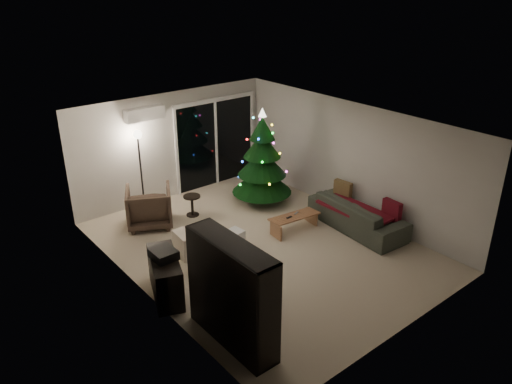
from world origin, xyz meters
The scene contains 18 objects.
room centered at (0.46, 1.49, 1.02)m, with size 6.50×7.51×2.60m.
bookshelf centered at (-2.25, -1.79, 0.81)m, with size 0.41×1.63×1.63m, color black, non-canonical shape.
media_cabinet centered at (-2.25, -0.21, 0.36)m, with size 0.43×1.15×0.72m, color black.
stereo centered at (-2.25, -0.21, 0.79)m, with size 0.36×0.43×0.15m, color black.
armchair centered at (-1.24, 2.22, 0.43)m, with size 0.91×0.94×0.85m, color #413429.
ottoman centered at (-1.21, 0.65, 0.24)m, with size 0.53×0.53×0.48m, color silver.
cardboard_box_a centered at (-1.44, 0.04, 0.14)m, with size 0.39×0.29×0.28m, color white.
cardboard_box_b centered at (-0.38, 0.43, 0.14)m, with size 0.41×0.31×0.29m, color white.
side_table centered at (-0.30, 2.04, 0.24)m, with size 0.38×0.38×0.47m, color black.
floor_lamp centered at (-0.99, 2.97, 0.90)m, with size 0.29×0.29×1.81m, color black.
sofa centered at (2.05, -0.66, 0.32)m, with size 2.19×0.86×0.64m, color #252624.
sofa_throw centered at (1.95, -0.66, 0.46)m, with size 0.68×1.58×0.05m, color #59101D.
cushion_a centered at (2.30, -0.01, 0.58)m, with size 0.13×0.42×0.42m, color olive.
cushion_b centered at (2.30, -1.31, 0.58)m, with size 0.13×0.42×0.42m, color #59101D.
coffee_table centered at (0.97, 0.10, 0.17)m, with size 1.07×0.38×0.34m, color #966C4C, non-canonical shape.
remote_a centered at (0.82, 0.10, 0.35)m, with size 0.13×0.04×0.02m, color black.
remote_b centered at (1.07, 0.15, 0.35)m, with size 0.13×0.04×0.02m, color slate.
christmas_tree centered at (1.36, 1.62, 1.12)m, with size 1.39×1.39×2.24m, color #0D360F.
Camera 1 is at (-5.48, -6.54, 4.99)m, focal length 35.00 mm.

